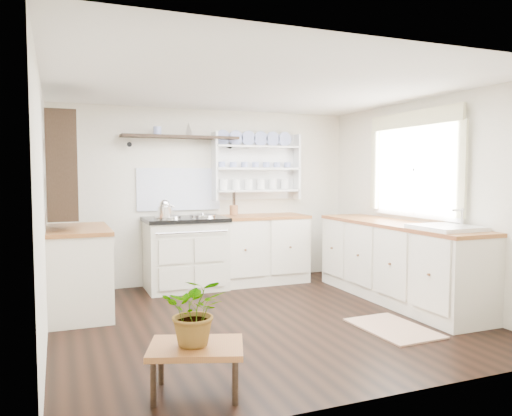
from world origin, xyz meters
The scene contains 19 objects.
floor centered at (0.00, 0.00, 0.00)m, with size 4.00×3.80×0.01m, color black.
wall_back centered at (0.00, 1.90, 1.15)m, with size 4.00×0.02×2.30m, color beige.
wall_right centered at (2.00, 0.00, 1.15)m, with size 0.02×3.80×2.30m, color beige.
wall_left centered at (-2.00, 0.00, 1.15)m, with size 0.02×3.80×2.30m, color beige.
ceiling centered at (0.00, 0.00, 2.30)m, with size 4.00×3.80×0.01m, color white.
window centered at (1.95, 0.15, 1.56)m, with size 0.08×1.55×1.22m.
aga_cooker centered at (-0.41, 1.57, 0.46)m, with size 1.01×0.70×0.94m.
back_cabinets centered at (0.60, 1.60, 0.46)m, with size 1.27×0.63×0.90m.
right_cabinets centered at (1.70, 0.10, 0.46)m, with size 0.62×2.43×0.90m.
belfast_sink centered at (1.70, -0.65, 0.80)m, with size 0.55×0.60×0.45m.
left_cabinets centered at (-1.70, 0.90, 0.46)m, with size 0.62×1.13×0.90m.
plate_rack centered at (0.65, 1.86, 1.56)m, with size 1.20×0.22×0.90m.
high_shelf centered at (-0.40, 1.78, 1.91)m, with size 1.50×0.29×0.16m.
left_shelving centered at (-1.84, 0.90, 1.55)m, with size 0.28×0.80×1.05m, color black.
kettle centered at (-0.69, 1.45, 1.03)m, with size 0.17×0.17×0.20m, color silver, non-canonical shape.
utensil_crock centered at (0.28, 1.68, 0.97)m, with size 0.11×0.11×0.13m, color #915B35.
center_table centered at (-1.06, -1.40, 0.29)m, with size 0.72×0.61×0.33m.
potted_plant centered at (-1.06, -1.40, 0.56)m, with size 0.41×0.36×0.46m, color #3F7233.
floor_rug centered at (1.01, -0.75, 0.01)m, with size 0.55×0.85×0.02m, color #9B745A.
Camera 1 is at (-1.89, -4.52, 1.46)m, focal length 35.00 mm.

